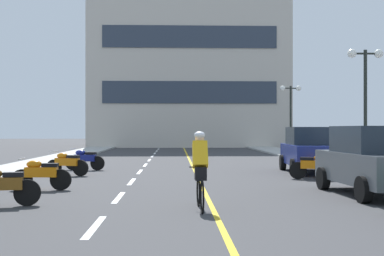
# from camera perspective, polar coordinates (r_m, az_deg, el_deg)

# --- Properties ---
(ground_plane) EXTENTS (140.00, 140.00, 0.00)m
(ground_plane) POSITION_cam_1_polar(r_m,az_deg,el_deg) (24.45, -0.53, -4.19)
(ground_plane) COLOR #38383A
(curb_left) EXTENTS (2.40, 72.00, 0.12)m
(curb_left) POSITION_cam_1_polar(r_m,az_deg,el_deg) (28.22, -15.48, -3.52)
(curb_left) COLOR #A8A8A3
(curb_left) RESTS_ON ground
(curb_right) EXTENTS (2.40, 72.00, 0.12)m
(curb_right) POSITION_cam_1_polar(r_m,az_deg,el_deg) (28.51, 13.97, -3.48)
(curb_right) COLOR #A8A8A3
(curb_right) RESTS_ON ground
(lane_dash_1) EXTENTS (0.14, 2.20, 0.01)m
(lane_dash_1) POSITION_cam_1_polar(r_m,az_deg,el_deg) (9.64, -10.51, -10.49)
(lane_dash_1) COLOR silver
(lane_dash_1) RESTS_ON ground
(lane_dash_2) EXTENTS (0.14, 2.20, 0.01)m
(lane_dash_2) POSITION_cam_1_polar(r_m,az_deg,el_deg) (13.57, -7.96, -7.47)
(lane_dash_2) COLOR silver
(lane_dash_2) RESTS_ON ground
(lane_dash_3) EXTENTS (0.14, 2.20, 0.01)m
(lane_dash_3) POSITION_cam_1_polar(r_m,az_deg,el_deg) (17.52, -6.57, -5.80)
(lane_dash_3) COLOR silver
(lane_dash_3) RESTS_ON ground
(lane_dash_4) EXTENTS (0.14, 2.20, 0.01)m
(lane_dash_4) POSITION_cam_1_polar(r_m,az_deg,el_deg) (21.50, -5.69, -4.74)
(lane_dash_4) COLOR silver
(lane_dash_4) RESTS_ON ground
(lane_dash_5) EXTENTS (0.14, 2.20, 0.01)m
(lane_dash_5) POSITION_cam_1_polar(r_m,az_deg,el_deg) (25.48, -5.09, -4.02)
(lane_dash_5) COLOR silver
(lane_dash_5) RESTS_ON ground
(lane_dash_6) EXTENTS (0.14, 2.20, 0.01)m
(lane_dash_6) POSITION_cam_1_polar(r_m,az_deg,el_deg) (29.47, -4.66, -3.49)
(lane_dash_6) COLOR silver
(lane_dash_6) RESTS_ON ground
(lane_dash_7) EXTENTS (0.14, 2.20, 0.01)m
(lane_dash_7) POSITION_cam_1_polar(r_m,az_deg,el_deg) (33.46, -4.33, -3.08)
(lane_dash_7) COLOR silver
(lane_dash_7) RESTS_ON ground
(lane_dash_8) EXTENTS (0.14, 2.20, 0.01)m
(lane_dash_8) POSITION_cam_1_polar(r_m,az_deg,el_deg) (37.45, -4.06, -2.77)
(lane_dash_8) COLOR silver
(lane_dash_8) RESTS_ON ground
(lane_dash_9) EXTENTS (0.14, 2.20, 0.01)m
(lane_dash_9) POSITION_cam_1_polar(r_m,az_deg,el_deg) (41.44, -3.85, -2.51)
(lane_dash_9) COLOR silver
(lane_dash_9) RESTS_ON ground
(lane_dash_10) EXTENTS (0.14, 2.20, 0.01)m
(lane_dash_10) POSITION_cam_1_polar(r_m,az_deg,el_deg) (45.44, -3.68, -2.30)
(lane_dash_10) COLOR silver
(lane_dash_10) RESTS_ON ground
(lane_dash_11) EXTENTS (0.14, 2.20, 0.01)m
(lane_dash_11) POSITION_cam_1_polar(r_m,az_deg,el_deg) (49.43, -3.54, -2.12)
(lane_dash_11) COLOR silver
(lane_dash_11) RESTS_ON ground
(centre_line_yellow) EXTENTS (0.12, 66.00, 0.01)m
(centre_line_yellow) POSITION_cam_1_polar(r_m,az_deg,el_deg) (27.45, -0.15, -3.74)
(centre_line_yellow) COLOR gold
(centre_line_yellow) RESTS_ON ground
(office_building) EXTENTS (19.15, 9.97, 17.10)m
(office_building) POSITION_cam_1_polar(r_m,az_deg,el_deg) (53.76, -0.39, 7.17)
(office_building) COLOR beige
(office_building) RESTS_ON ground
(street_lamp_mid) EXTENTS (1.46, 0.36, 4.86)m
(street_lamp_mid) POSITION_cam_1_polar(r_m,az_deg,el_deg) (22.45, 18.30, 4.90)
(street_lamp_mid) COLOR black
(street_lamp_mid) RESTS_ON curb_right
(street_lamp_far) EXTENTS (1.46, 0.36, 4.59)m
(street_lamp_far) POSITION_cam_1_polar(r_m,az_deg,el_deg) (36.55, 10.66, 2.70)
(street_lamp_far) COLOR black
(street_lamp_far) RESTS_ON curb_right
(parked_car_near) EXTENTS (2.11, 4.29, 1.82)m
(parked_car_near) POSITION_cam_1_polar(r_m,az_deg,el_deg) (14.59, 19.01, -3.35)
(parked_car_near) COLOR black
(parked_car_near) RESTS_ON ground
(parked_car_mid) EXTENTS (2.12, 4.29, 1.82)m
(parked_car_mid) POSITION_cam_1_polar(r_m,az_deg,el_deg) (21.41, 12.61, -2.32)
(parked_car_mid) COLOR black
(parked_car_mid) RESTS_ON ground
(motorcycle_3) EXTENTS (1.69, 0.61, 0.92)m
(motorcycle_3) POSITION_cam_1_polar(r_m,az_deg,el_deg) (12.56, -20.01, -5.90)
(motorcycle_3) COLOR black
(motorcycle_3) RESTS_ON ground
(motorcycle_4) EXTENTS (1.70, 0.60, 0.92)m
(motorcycle_4) POSITION_cam_1_polar(r_m,az_deg,el_deg) (15.53, -16.09, -4.79)
(motorcycle_4) COLOR black
(motorcycle_4) RESTS_ON ground
(motorcycle_5) EXTENTS (1.64, 0.80, 0.92)m
(motorcycle_5) POSITION_cam_1_polar(r_m,az_deg,el_deg) (18.53, 13.16, -4.03)
(motorcycle_5) COLOR black
(motorcycle_5) RESTS_ON ground
(motorcycle_6) EXTENTS (1.65, 0.76, 0.92)m
(motorcycle_6) POSITION_cam_1_polar(r_m,az_deg,el_deg) (20.09, -13.43, -3.73)
(motorcycle_6) COLOR black
(motorcycle_6) RESTS_ON ground
(motorcycle_7) EXTENTS (1.69, 0.62, 0.92)m
(motorcycle_7) POSITION_cam_1_polar(r_m,az_deg,el_deg) (22.64, -11.57, -3.32)
(motorcycle_7) COLOR black
(motorcycle_7) RESTS_ON ground
(cyclist_rider) EXTENTS (0.42, 1.77, 1.71)m
(cyclist_rider) POSITION_cam_1_polar(r_m,az_deg,el_deg) (11.37, 0.89, -4.42)
(cyclist_rider) COLOR black
(cyclist_rider) RESTS_ON ground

